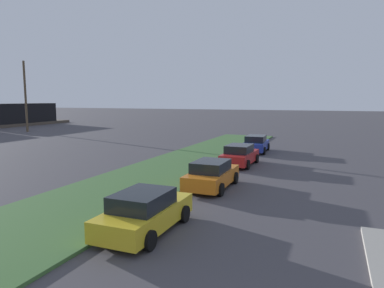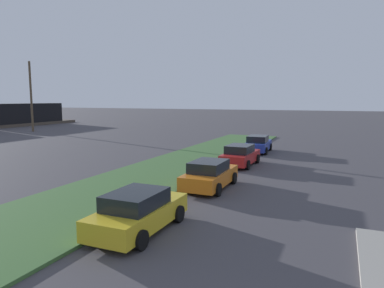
{
  "view_description": "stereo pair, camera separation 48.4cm",
  "coord_description": "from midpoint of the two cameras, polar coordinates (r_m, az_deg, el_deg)",
  "views": [
    {
      "loc": [
        -3.28,
        -1.84,
        4.63
      ],
      "look_at": [
        18.0,
        6.87,
        1.67
      ],
      "focal_mm": 32.58,
      "sensor_mm": 36.0,
      "label": 1
    },
    {
      "loc": [
        -3.09,
        -2.28,
        4.63
      ],
      "look_at": [
        18.0,
        6.87,
        1.67
      ],
      "focal_mm": 32.58,
      "sensor_mm": 36.0,
      "label": 2
    }
  ],
  "objects": [
    {
      "name": "parked_car_yellow",
      "position": [
        12.56,
        -8.84,
        -10.93
      ],
      "size": [
        4.3,
        2.02,
        1.47
      ],
      "rotation": [
        0.0,
        0.0,
        0.0
      ],
      "color": "gold",
      "rests_on": "ground"
    },
    {
      "name": "parked_car_red",
      "position": [
        24.76,
        7.25,
        -1.83
      ],
      "size": [
        4.32,
        2.06,
        1.47
      ],
      "rotation": [
        0.0,
        0.0,
        -0.01
      ],
      "color": "red",
      "rests_on": "ground"
    },
    {
      "name": "parked_car_blue",
      "position": [
        31.28,
        9.98,
        0.03
      ],
      "size": [
        4.39,
        2.19,
        1.47
      ],
      "rotation": [
        0.0,
        0.0,
        0.05
      ],
      "color": "#23389E",
      "rests_on": "ground"
    },
    {
      "name": "grass_median",
      "position": [
        17.25,
        -14.94,
        -8.28
      ],
      "size": [
        60.0,
        6.0,
        0.12
      ],
      "primitive_type": "cube",
      "color": "#3D6633",
      "rests_on": "ground"
    },
    {
      "name": "parked_car_orange",
      "position": [
        18.31,
        2.48,
        -5.02
      ],
      "size": [
        4.31,
        2.04,
        1.47
      ],
      "rotation": [
        0.0,
        0.0,
        0.01
      ],
      "color": "orange",
      "rests_on": "ground"
    },
    {
      "name": "distant_utility_pole",
      "position": [
        55.28,
        -25.82,
        6.99
      ],
      "size": [
        0.3,
        0.3,
        10.0
      ],
      "primitive_type": "cylinder",
      "color": "brown",
      "rests_on": "ground"
    }
  ]
}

